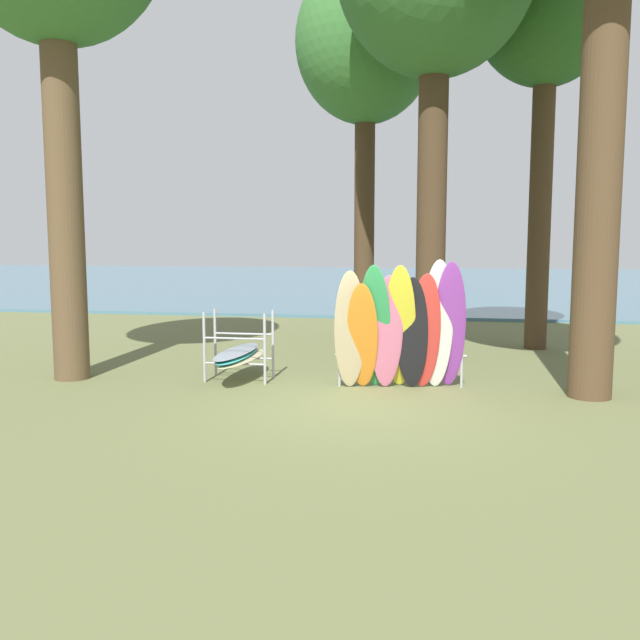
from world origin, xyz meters
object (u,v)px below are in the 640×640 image
(tree_far_right_back, at_px, (366,47))
(leaning_board_pile, at_px, (401,330))
(tree_mid_behind, at_px, (547,6))
(board_storage_rack, at_px, (239,354))

(tree_far_right_back, relative_size, leaning_board_pile, 4.30)
(tree_mid_behind, xyz_separation_m, leaning_board_pile, (-2.83, -5.04, -6.59))
(board_storage_rack, bearing_deg, leaning_board_pile, -7.77)
(tree_far_right_back, bearing_deg, board_storage_rack, -103.50)
(tree_mid_behind, bearing_deg, leaning_board_pile, -119.37)
(leaning_board_pile, xyz_separation_m, board_storage_rack, (-2.92, 0.40, -0.55))
(leaning_board_pile, distance_m, board_storage_rack, 3.00)
(leaning_board_pile, relative_size, board_storage_rack, 1.05)
(tree_mid_behind, height_order, board_storage_rack, tree_mid_behind)
(tree_far_right_back, bearing_deg, tree_mid_behind, -23.53)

